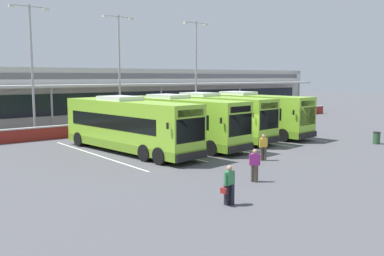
{
  "coord_description": "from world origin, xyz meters",
  "views": [
    {
      "loc": [
        -20.54,
        -19.2,
        5.14
      ],
      "look_at": [
        -2.57,
        3.0,
        1.6
      ],
      "focal_mm": 39.16,
      "sensor_mm": 36.0,
      "label": 1
    }
  ],
  "objects": [
    {
      "name": "terminal_building",
      "position": [
        -0.0,
        26.91,
        3.01
      ],
      "size": [
        70.0,
        13.0,
        6.0
      ],
      "color": "silver",
      "rests_on": "ground"
    },
    {
      "name": "ground_plane",
      "position": [
        0.0,
        0.0,
        0.0
      ],
      "size": [
        200.0,
        200.0,
        0.0
      ],
      "primitive_type": "plane",
      "color": "#4C4C51"
    },
    {
      "name": "lamp_post_west",
      "position": [
        -8.74,
        16.6,
        6.29
      ],
      "size": [
        3.24,
        0.28,
        11.0
      ],
      "color": "#9E9EA3",
      "rests_on": "ground"
    },
    {
      "name": "litter_bin",
      "position": [
        10.29,
        -3.53,
        0.47
      ],
      "size": [
        0.54,
        0.54,
        0.93
      ],
      "color": "#2D5133",
      "rests_on": "ground"
    },
    {
      "name": "bay_stripe_mid_east",
      "position": [
        8.4,
        6.0,
        0.0
      ],
      "size": [
        0.14,
        13.0,
        0.01
      ],
      "primitive_type": "cube",
      "color": "silver",
      "rests_on": "ground"
    },
    {
      "name": "red_barrier_wall",
      "position": [
        0.0,
        14.5,
        0.56
      ],
      "size": [
        60.0,
        0.4,
        1.1
      ],
      "color": "maroon",
      "rests_on": "ground"
    },
    {
      "name": "pedestrian_near_bin",
      "position": [
        -1.25,
        -2.32,
        0.87
      ],
      "size": [
        0.53,
        0.38,
        1.62
      ],
      "color": "#4C4238",
      "rests_on": "ground"
    },
    {
      "name": "bay_stripe_centre",
      "position": [
        4.2,
        6.0,
        0.0
      ],
      "size": [
        0.14,
        13.0,
        0.01
      ],
      "primitive_type": "cube",
      "color": "silver",
      "rests_on": "ground"
    },
    {
      "name": "bay_stripe_far_west",
      "position": [
        -8.4,
        6.0,
        0.0
      ],
      "size": [
        0.14,
        13.0,
        0.01
      ],
      "primitive_type": "cube",
      "color": "silver",
      "rests_on": "ground"
    },
    {
      "name": "bay_stripe_west",
      "position": [
        -4.2,
        6.0,
        0.0
      ],
      "size": [
        0.14,
        13.0,
        0.01
      ],
      "primitive_type": "cube",
      "color": "silver",
      "rests_on": "ground"
    },
    {
      "name": "coach_bus_right_centre",
      "position": [
        6.36,
        6.37,
        1.79
      ],
      "size": [
        3.91,
        12.34,
        3.78
      ],
      "color": "#8CC633",
      "rests_on": "ground"
    },
    {
      "name": "coach_bus_centre",
      "position": [
        2.02,
        6.56,
        1.79
      ],
      "size": [
        3.91,
        12.34,
        3.78
      ],
      "color": "#8CC633",
      "rests_on": "ground"
    },
    {
      "name": "lamp_post_centre",
      "position": [
        -0.12,
        17.28,
        6.29
      ],
      "size": [
        3.24,
        0.28,
        11.0
      ],
      "color": "#9E9EA3",
      "rests_on": "ground"
    },
    {
      "name": "pedestrian_with_handbag",
      "position": [
        -9.13,
        -7.46,
        0.86
      ],
      "size": [
        0.62,
        0.31,
        1.62
      ],
      "color": "black",
      "rests_on": "ground"
    },
    {
      "name": "bay_stripe_mid_west",
      "position": [
        0.0,
        6.0,
        0.0
      ],
      "size": [
        0.14,
        13.0,
        0.01
      ],
      "primitive_type": "cube",
      "color": "silver",
      "rests_on": "ground"
    },
    {
      "name": "pedestrian_in_dark_coat",
      "position": [
        -5.56,
        -5.56,
        0.87
      ],
      "size": [
        0.49,
        0.42,
        1.62
      ],
      "color": "#4C4238",
      "rests_on": "ground"
    },
    {
      "name": "coach_bus_leftmost",
      "position": [
        -6.18,
        5.36,
        1.79
      ],
      "size": [
        3.91,
        12.34,
        3.78
      ],
      "color": "#8CC633",
      "rests_on": "ground"
    },
    {
      "name": "lamp_post_east",
      "position": [
        8.7,
        16.23,
        6.29
      ],
      "size": [
        3.24,
        0.28,
        11.0
      ],
      "color": "#9E9EA3",
      "rests_on": "ground"
    },
    {
      "name": "coach_bus_left_centre",
      "position": [
        -2.0,
        5.49,
        1.79
      ],
      "size": [
        3.91,
        12.34,
        3.78
      ],
      "color": "#8CC633",
      "rests_on": "ground"
    }
  ]
}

